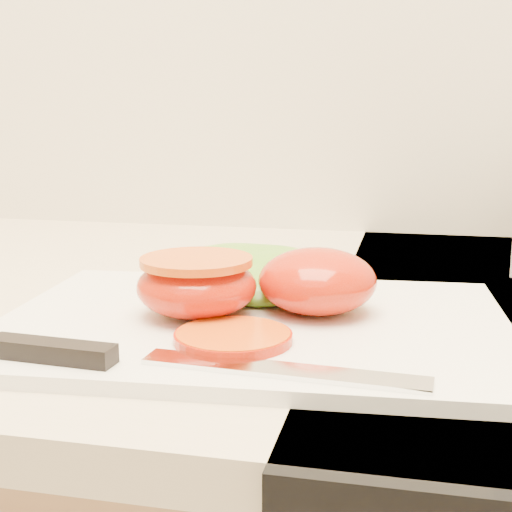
# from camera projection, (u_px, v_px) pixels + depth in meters

# --- Properties ---
(cutting_board) EXTENTS (0.39, 0.29, 0.01)m
(cutting_board) POSITION_uv_depth(u_px,v_px,m) (253.00, 325.00, 0.53)
(cutting_board) COLOR white
(cutting_board) RESTS_ON counter
(tomato_half_dome) EXTENTS (0.09, 0.09, 0.05)m
(tomato_half_dome) POSITION_uv_depth(u_px,v_px,m) (317.00, 281.00, 0.54)
(tomato_half_dome) COLOR red
(tomato_half_dome) RESTS_ON cutting_board
(tomato_half_cut) EXTENTS (0.09, 0.09, 0.04)m
(tomato_half_cut) POSITION_uv_depth(u_px,v_px,m) (197.00, 284.00, 0.53)
(tomato_half_cut) COLOR red
(tomato_half_cut) RESTS_ON cutting_board
(tomato_slice_0) EXTENTS (0.08, 0.08, 0.01)m
(tomato_slice_0) POSITION_uv_depth(u_px,v_px,m) (233.00, 337.00, 0.47)
(tomato_slice_0) COLOR orange
(tomato_slice_0) RESTS_ON cutting_board
(lettuce_leaf_0) EXTENTS (0.17, 0.12, 0.03)m
(lettuce_leaf_0) POSITION_uv_depth(u_px,v_px,m) (249.00, 274.00, 0.60)
(lettuce_leaf_0) COLOR #66A02A
(lettuce_leaf_0) RESTS_ON cutting_board
(lettuce_leaf_1) EXTENTS (0.13, 0.10, 0.02)m
(lettuce_leaf_1) POSITION_uv_depth(u_px,v_px,m) (305.00, 278.00, 0.60)
(lettuce_leaf_1) COLOR #66A02A
(lettuce_leaf_1) RESTS_ON cutting_board
(knife) EXTENTS (0.27, 0.04, 0.01)m
(knife) POSITION_uv_depth(u_px,v_px,m) (140.00, 358.00, 0.43)
(knife) COLOR silver
(knife) RESTS_ON cutting_board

